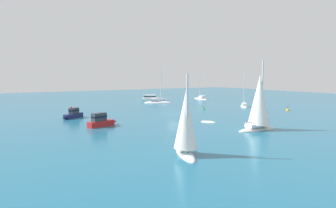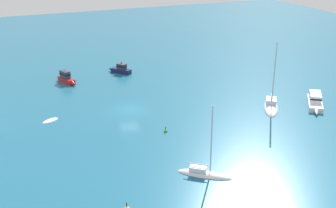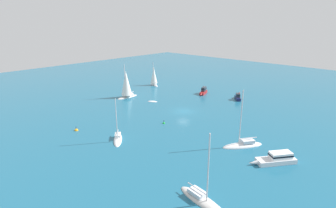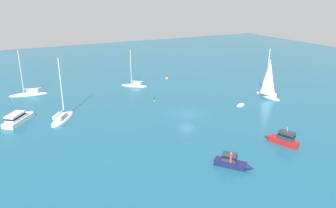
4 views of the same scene
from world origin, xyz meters
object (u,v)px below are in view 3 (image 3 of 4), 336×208
(yacht, at_px, (243,145))
(channel_buoy, at_px, (164,123))
(ketch, at_px, (126,85))
(mooring_buoy, at_px, (76,130))
(sloop, at_px, (154,77))
(launch, at_px, (203,91))
(powerboat, at_px, (238,97))
(yacht_1, at_px, (118,139))
(sailboat, at_px, (202,200))
(dinghy, at_px, (153,102))
(cabin_cruiser, at_px, (277,158))

(yacht, distance_m, channel_buoy, 16.28)
(ketch, bearing_deg, mooring_buoy, 29.12)
(sloop, bearing_deg, launch, -154.40)
(sloop, distance_m, ketch, 15.22)
(launch, relative_size, ketch, 0.50)
(powerboat, distance_m, mooring_buoy, 40.11)
(powerboat, distance_m, yacht, 27.37)
(yacht_1, bearing_deg, sailboat, 29.96)
(yacht_1, bearing_deg, dinghy, 161.03)
(cabin_cruiser, bearing_deg, ketch, -62.64)
(launch, xyz_separation_m, channel_buoy, (23.24, 7.36, -0.73))
(sailboat, bearing_deg, yacht, 110.38)
(yacht, bearing_deg, cabin_cruiser, 108.92)
(powerboat, distance_m, launch, 9.60)
(cabin_cruiser, height_order, dinghy, cabin_cruiser)
(powerboat, height_order, sloop, sloop)
(yacht_1, relative_size, mooring_buoy, 6.84)
(dinghy, bearing_deg, ketch, 162.62)
(sailboat, bearing_deg, launch, 133.95)
(dinghy, relative_size, yacht_1, 0.32)
(cabin_cruiser, distance_m, ketch, 42.95)
(sloop, bearing_deg, sailboat, 160.60)
(cabin_cruiser, height_order, ketch, ketch)
(sailboat, height_order, yacht, yacht)
(cabin_cruiser, distance_m, yacht, 6.33)
(yacht_1, bearing_deg, powerboat, 125.79)
(sailboat, xyz_separation_m, launch, (-37.52, -26.97, 0.59))
(powerboat, bearing_deg, yacht_1, 137.70)
(powerboat, height_order, yacht_1, yacht_1)
(ketch, distance_m, mooring_buoy, 23.27)
(sailboat, relative_size, mooring_buoy, 7.73)
(launch, height_order, channel_buoy, launch)
(yacht, height_order, launch, yacht)
(cabin_cruiser, bearing_deg, sloop, -77.74)
(sloop, height_order, ketch, ketch)
(dinghy, distance_m, channel_buoy, 15.08)
(sailboat, xyz_separation_m, ketch, (-21.18, -39.59, 3.10))
(sailboat, relative_size, channel_buoy, 9.42)
(yacht_1, xyz_separation_m, ketch, (-17.70, -19.55, 3.11))
(yacht, xyz_separation_m, dinghy, (-7.25, -28.49, -0.16))
(yacht, distance_m, yacht_1, 20.69)
(cabin_cruiser, bearing_deg, yacht_1, -28.06)
(yacht_1, xyz_separation_m, mooring_buoy, (2.72, -8.88, -0.14))
(cabin_cruiser, bearing_deg, launch, -91.41)
(yacht, xyz_separation_m, channel_buoy, (1.50, -16.21, -0.15))
(powerboat, distance_m, cabin_cruiser, 32.21)
(sloop, bearing_deg, dinghy, 154.01)
(ketch, bearing_deg, cabin_cruiser, 82.07)
(dinghy, distance_m, ketch, 8.56)
(cabin_cruiser, distance_m, mooring_buoy, 34.34)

